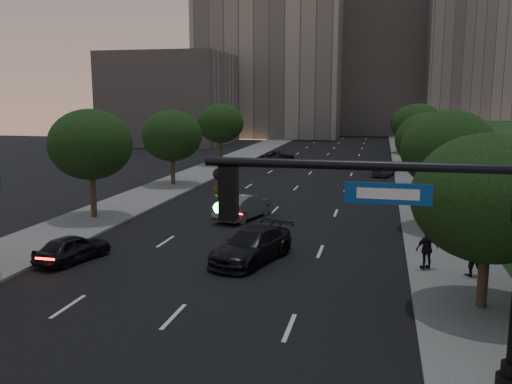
% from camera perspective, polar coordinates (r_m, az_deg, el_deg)
% --- Properties ---
extents(road_surface, '(16.00, 140.00, 0.02)m').
position_cam_1_polar(road_surface, '(42.51, 3.81, -0.03)').
color(road_surface, black).
rests_on(road_surface, ground).
extents(sidewalk_right, '(4.50, 140.00, 0.15)m').
position_cam_1_polar(sidewalk_right, '(42.13, 17.70, -0.49)').
color(sidewalk_right, slate).
rests_on(sidewalk_right, ground).
extents(sidewalk_left, '(4.50, 140.00, 0.15)m').
position_cam_1_polar(sidewalk_left, '(45.25, -9.11, 0.56)').
color(sidewalk_left, slate).
rests_on(sidewalk_left, ground).
extents(parapet_wall, '(0.35, 90.00, 0.70)m').
position_cam_1_polar(parapet_wall, '(40.03, 22.90, 4.85)').
color(parapet_wall, slate).
rests_on(parapet_wall, embankment).
extents(office_block_left, '(26.00, 20.00, 32.00)m').
position_cam_1_polar(office_block_left, '(105.72, 1.77, 14.67)').
color(office_block_left, gray).
rests_on(office_block_left, ground).
extents(office_block_mid, '(22.00, 18.00, 26.00)m').
position_cam_1_polar(office_block_mid, '(113.47, 12.99, 12.59)').
color(office_block_mid, '#9B948E').
rests_on(office_block_mid, ground).
extents(office_block_right, '(20.00, 22.00, 36.00)m').
position_cam_1_polar(office_block_right, '(109.23, 22.89, 14.82)').
color(office_block_right, gray).
rests_on(office_block_right, ground).
extents(office_block_filler, '(18.00, 16.00, 14.00)m').
position_cam_1_polar(office_block_filler, '(87.64, -8.99, 9.63)').
color(office_block_filler, '#9B948E').
rests_on(office_block_filler, ground).
extents(tree_right_a, '(5.20, 5.20, 6.24)m').
position_cam_1_polar(tree_right_a, '(19.96, 23.32, -0.58)').
color(tree_right_a, '#38281C').
rests_on(tree_right_a, ground).
extents(tree_right_b, '(5.20, 5.20, 6.74)m').
position_cam_1_polar(tree_right_b, '(31.67, 19.61, 4.19)').
color(tree_right_b, '#38281C').
rests_on(tree_right_b, ground).
extents(tree_right_c, '(5.20, 5.20, 6.24)m').
position_cam_1_polar(tree_right_c, '(44.60, 17.74, 5.19)').
color(tree_right_c, '#38281C').
rests_on(tree_right_c, ground).
extents(tree_right_d, '(5.20, 5.20, 6.74)m').
position_cam_1_polar(tree_right_d, '(58.51, 16.69, 6.76)').
color(tree_right_d, '#38281C').
rests_on(tree_right_d, ground).
extents(tree_right_e, '(5.20, 5.20, 6.24)m').
position_cam_1_polar(tree_right_e, '(73.49, 15.97, 6.99)').
color(tree_right_e, '#38281C').
rests_on(tree_right_e, ground).
extents(tree_left_b, '(5.00, 5.00, 6.71)m').
position_cam_1_polar(tree_left_b, '(34.00, -17.02, 4.80)').
color(tree_left_b, '#38281C').
rests_on(tree_left_b, ground).
extents(tree_left_c, '(5.00, 5.00, 6.34)m').
position_cam_1_polar(tree_left_c, '(45.71, -8.84, 5.88)').
color(tree_left_c, '#38281C').
rests_on(tree_left_c, ground).
extents(tree_left_d, '(5.00, 5.00, 6.71)m').
position_cam_1_polar(tree_left_d, '(58.89, -3.76, 7.24)').
color(tree_left_d, '#38281C').
rests_on(tree_left_d, ground).
extents(traffic_signal_mast, '(5.68, 0.56, 7.00)m').
position_cam_1_polar(traffic_signal_mast, '(9.78, 20.44, -13.10)').
color(traffic_signal_mast, black).
rests_on(traffic_signal_mast, ground).
extents(sedan_near_left, '(2.44, 4.00, 1.27)m').
position_cam_1_polar(sedan_near_left, '(26.05, -18.73, -5.60)').
color(sedan_near_left, black).
rests_on(sedan_near_left, ground).
extents(sedan_mid_left, '(2.93, 5.04, 1.57)m').
position_cam_1_polar(sedan_mid_left, '(33.19, -1.29, -1.50)').
color(sedan_mid_left, slate).
rests_on(sedan_mid_left, ground).
extents(sedan_far_left, '(3.59, 5.75, 1.48)m').
position_cam_1_polar(sedan_far_left, '(60.09, 2.23, 3.63)').
color(sedan_far_left, black).
rests_on(sedan_far_left, ground).
extents(sedan_near_right, '(3.51, 5.48, 1.48)m').
position_cam_1_polar(sedan_near_right, '(24.68, -0.44, -5.66)').
color(sedan_near_right, black).
rests_on(sedan_near_right, ground).
extents(sedan_far_right, '(2.56, 4.45, 1.43)m').
position_cam_1_polar(sedan_far_right, '(52.70, 13.29, 2.44)').
color(sedan_far_right, '#595B60').
rests_on(sedan_far_right, ground).
extents(pedestrian_b, '(1.04, 0.90, 1.84)m').
position_cam_1_polar(pedestrian_b, '(23.98, 21.78, -6.05)').
color(pedestrian_b, black).
rests_on(pedestrian_b, sidewalk_right).
extents(pedestrian_c, '(1.12, 0.85, 1.77)m').
position_cam_1_polar(pedestrian_c, '(24.23, 17.57, -5.72)').
color(pedestrian_c, black).
rests_on(pedestrian_c, sidewalk_right).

